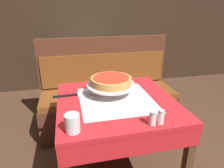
% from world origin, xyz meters
% --- Properties ---
extents(dining_table_front, '(0.83, 0.83, 0.74)m').
position_xyz_m(dining_table_front, '(0.00, 0.00, 0.64)').
color(dining_table_front, red).
rests_on(dining_table_front, ground_plane).
extents(dining_table_rear, '(0.70, 0.70, 0.75)m').
position_xyz_m(dining_table_rear, '(0.01, 1.74, 0.63)').
color(dining_table_rear, '#1E6B33').
rests_on(dining_table_rear, ground_plane).
extents(booth_bench, '(1.51, 0.52, 1.04)m').
position_xyz_m(booth_bench, '(0.10, 0.81, 0.31)').
color(booth_bench, '#4C2819').
rests_on(booth_bench, ground_plane).
extents(back_wall_panel, '(6.00, 0.04, 2.40)m').
position_xyz_m(back_wall_panel, '(0.00, 2.20, 1.20)').
color(back_wall_panel, black).
rests_on(back_wall_panel, ground_plane).
extents(pizza_pan_stand, '(0.37, 0.37, 0.08)m').
position_xyz_m(pizza_pan_stand, '(-0.02, 0.10, 0.81)').
color(pizza_pan_stand, '#ADADB2').
rests_on(pizza_pan_stand, dining_table_front).
extents(deep_dish_pizza, '(0.31, 0.31, 0.06)m').
position_xyz_m(deep_dish_pizza, '(-0.02, 0.10, 0.85)').
color(deep_dish_pizza, '#C68E47').
rests_on(deep_dish_pizza, pizza_pan_stand).
extents(pizza_server, '(0.29, 0.10, 0.01)m').
position_xyz_m(pizza_server, '(-0.29, 0.14, 0.74)').
color(pizza_server, '#BCBCC1').
rests_on(pizza_server, dining_table_front).
extents(water_glass_near, '(0.08, 0.08, 0.10)m').
position_xyz_m(water_glass_near, '(-0.32, -0.33, 0.79)').
color(water_glass_near, silver).
rests_on(water_glass_near, dining_table_front).
extents(salt_shaker, '(0.04, 0.04, 0.08)m').
position_xyz_m(salt_shaker, '(0.12, -0.36, 0.78)').
color(salt_shaker, silver).
rests_on(salt_shaker, dining_table_front).
extents(pepper_shaker, '(0.04, 0.04, 0.09)m').
position_xyz_m(pepper_shaker, '(0.17, -0.36, 0.78)').
color(pepper_shaker, silver).
rests_on(pepper_shaker, dining_table_front).
extents(condiment_caddy, '(0.15, 0.15, 0.15)m').
position_xyz_m(condiment_caddy, '(-0.09, 1.67, 0.78)').
color(condiment_caddy, black).
rests_on(condiment_caddy, dining_table_rear).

